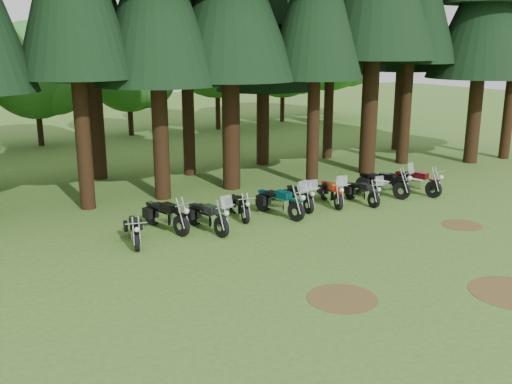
{
  "coord_description": "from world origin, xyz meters",
  "views": [
    {
      "loc": [
        -11.69,
        -12.24,
        6.23
      ],
      "look_at": [
        -1.34,
        5.0,
        1.0
      ],
      "focal_mm": 40.0,
      "sensor_mm": 36.0,
      "label": 1
    }
  ],
  "objects_px": {
    "motorcycle_2": "(207,217)",
    "motorcycle_9": "(416,182)",
    "motorcycle_4": "(280,203)",
    "motorcycle_8": "(383,184)",
    "motorcycle_0": "(135,231)",
    "motorcycle_6": "(331,193)",
    "motorcycle_1": "(166,216)",
    "motorcycle_3": "(239,207)",
    "motorcycle_5": "(299,197)",
    "motorcycle_7": "(362,193)"
  },
  "relations": [
    {
      "from": "motorcycle_4",
      "to": "motorcycle_6",
      "type": "xyz_separation_m",
      "value": [
        2.65,
        0.27,
        -0.05
      ]
    },
    {
      "from": "motorcycle_2",
      "to": "motorcycle_8",
      "type": "height_order",
      "value": "motorcycle_8"
    },
    {
      "from": "motorcycle_1",
      "to": "motorcycle_7",
      "type": "bearing_deg",
      "value": -20.03
    },
    {
      "from": "motorcycle_0",
      "to": "motorcycle_4",
      "type": "distance_m",
      "value": 5.64
    },
    {
      "from": "motorcycle_3",
      "to": "motorcycle_5",
      "type": "bearing_deg",
      "value": 7.47
    },
    {
      "from": "motorcycle_0",
      "to": "motorcycle_4",
      "type": "xyz_separation_m",
      "value": [
        5.64,
        0.12,
        0.1
      ]
    },
    {
      "from": "motorcycle_2",
      "to": "motorcycle_4",
      "type": "relative_size",
      "value": 0.96
    },
    {
      "from": "motorcycle_4",
      "to": "motorcycle_7",
      "type": "bearing_deg",
      "value": -16.19
    },
    {
      "from": "motorcycle_4",
      "to": "motorcycle_8",
      "type": "relative_size",
      "value": 1.01
    },
    {
      "from": "motorcycle_2",
      "to": "motorcycle_3",
      "type": "height_order",
      "value": "motorcycle_2"
    },
    {
      "from": "motorcycle_4",
      "to": "motorcycle_7",
      "type": "height_order",
      "value": "motorcycle_4"
    },
    {
      "from": "motorcycle_3",
      "to": "motorcycle_7",
      "type": "distance_m",
      "value": 5.27
    },
    {
      "from": "motorcycle_6",
      "to": "motorcycle_7",
      "type": "bearing_deg",
      "value": -6.74
    },
    {
      "from": "motorcycle_0",
      "to": "motorcycle_8",
      "type": "distance_m",
      "value": 10.97
    },
    {
      "from": "motorcycle_5",
      "to": "motorcycle_8",
      "type": "distance_m",
      "value": 4.1
    },
    {
      "from": "motorcycle_5",
      "to": "motorcycle_7",
      "type": "distance_m",
      "value": 2.67
    },
    {
      "from": "motorcycle_1",
      "to": "motorcycle_5",
      "type": "relative_size",
      "value": 1.09
    },
    {
      "from": "motorcycle_2",
      "to": "motorcycle_4",
      "type": "height_order",
      "value": "motorcycle_4"
    },
    {
      "from": "motorcycle_5",
      "to": "motorcycle_7",
      "type": "height_order",
      "value": "motorcycle_5"
    },
    {
      "from": "motorcycle_1",
      "to": "motorcycle_9",
      "type": "distance_m",
      "value": 11.11
    },
    {
      "from": "motorcycle_9",
      "to": "motorcycle_0",
      "type": "bearing_deg",
      "value": 168.59
    },
    {
      "from": "motorcycle_7",
      "to": "motorcycle_9",
      "type": "xyz_separation_m",
      "value": [
        3.0,
        -0.01,
        0.05
      ]
    },
    {
      "from": "motorcycle_0",
      "to": "motorcycle_3",
      "type": "relative_size",
      "value": 0.98
    },
    {
      "from": "motorcycle_2",
      "to": "motorcycle_3",
      "type": "bearing_deg",
      "value": 17.38
    },
    {
      "from": "motorcycle_3",
      "to": "motorcycle_5",
      "type": "height_order",
      "value": "motorcycle_5"
    },
    {
      "from": "motorcycle_0",
      "to": "motorcycle_3",
      "type": "bearing_deg",
      "value": 24.01
    },
    {
      "from": "motorcycle_0",
      "to": "motorcycle_6",
      "type": "bearing_deg",
      "value": 17.02
    },
    {
      "from": "motorcycle_1",
      "to": "motorcycle_2",
      "type": "bearing_deg",
      "value": -49.01
    },
    {
      "from": "motorcycle_6",
      "to": "motorcycle_8",
      "type": "bearing_deg",
      "value": 15.49
    },
    {
      "from": "motorcycle_3",
      "to": "motorcycle_8",
      "type": "xyz_separation_m",
      "value": [
        6.72,
        -0.41,
        0.11
      ]
    },
    {
      "from": "motorcycle_4",
      "to": "motorcycle_2",
      "type": "bearing_deg",
      "value": 171.19
    },
    {
      "from": "motorcycle_2",
      "to": "motorcycle_7",
      "type": "xyz_separation_m",
      "value": [
        6.89,
        -0.03,
        -0.06
      ]
    },
    {
      "from": "motorcycle_0",
      "to": "motorcycle_3",
      "type": "distance_m",
      "value": 4.31
    },
    {
      "from": "motorcycle_3",
      "to": "motorcycle_9",
      "type": "relative_size",
      "value": 0.84
    },
    {
      "from": "motorcycle_1",
      "to": "motorcycle_5",
      "type": "xyz_separation_m",
      "value": [
        5.5,
        -0.15,
        -0.05
      ]
    },
    {
      "from": "motorcycle_0",
      "to": "motorcycle_9",
      "type": "xyz_separation_m",
      "value": [
        12.45,
        -0.13,
        0.08
      ]
    },
    {
      "from": "motorcycle_3",
      "to": "motorcycle_4",
      "type": "distance_m",
      "value": 1.53
    },
    {
      "from": "motorcycle_7",
      "to": "motorcycle_9",
      "type": "height_order",
      "value": "motorcycle_7"
    },
    {
      "from": "motorcycle_8",
      "to": "motorcycle_6",
      "type": "bearing_deg",
      "value": 157.38
    },
    {
      "from": "motorcycle_2",
      "to": "motorcycle_5",
      "type": "xyz_separation_m",
      "value": [
        4.32,
        0.67,
        -0.04
      ]
    },
    {
      "from": "motorcycle_7",
      "to": "motorcycle_1",
      "type": "bearing_deg",
      "value": 175.39
    },
    {
      "from": "motorcycle_9",
      "to": "motorcycle_1",
      "type": "bearing_deg",
      "value": 164.69
    },
    {
      "from": "motorcycle_4",
      "to": "motorcycle_5",
      "type": "distance_m",
      "value": 1.32
    },
    {
      "from": "motorcycle_4",
      "to": "motorcycle_1",
      "type": "bearing_deg",
      "value": 159.05
    },
    {
      "from": "motorcycle_4",
      "to": "motorcycle_9",
      "type": "xyz_separation_m",
      "value": [
        6.81,
        -0.25,
        -0.02
      ]
    },
    {
      "from": "motorcycle_4",
      "to": "motorcycle_5",
      "type": "xyz_separation_m",
      "value": [
        1.24,
        0.47,
        -0.06
      ]
    },
    {
      "from": "motorcycle_2",
      "to": "motorcycle_9",
      "type": "distance_m",
      "value": 9.89
    },
    {
      "from": "motorcycle_2",
      "to": "motorcycle_8",
      "type": "xyz_separation_m",
      "value": [
        8.41,
        0.4,
        0.03
      ]
    },
    {
      "from": "motorcycle_6",
      "to": "motorcycle_4",
      "type": "bearing_deg",
      "value": -156.91
    },
    {
      "from": "motorcycle_0",
      "to": "motorcycle_6",
      "type": "relative_size",
      "value": 0.89
    }
  ]
}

